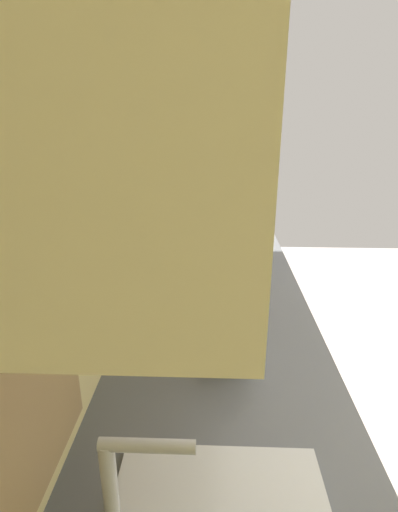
{
  "coord_description": "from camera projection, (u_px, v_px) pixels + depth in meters",
  "views": [
    {
      "loc": [
        -1.62,
        1.2,
        1.6
      ],
      "look_at": [
        -0.55,
        1.24,
        1.2
      ],
      "focal_mm": 27.78,
      "sensor_mm": 36.0,
      "label": 1
    }
  ],
  "objects": [
    {
      "name": "microwave",
      "position": [
        214.0,
        226.0,
        1.96
      ],
      "size": [
        0.51,
        0.4,
        0.27
      ],
      "color": "white",
      "rests_on": "counter_run"
    },
    {
      "name": "bowl",
      "position": [
        227.0,
        295.0,
        1.48
      ],
      "size": [
        0.17,
        0.17,
        0.05
      ],
      "color": "#D84C47",
      "rests_on": "counter_run"
    },
    {
      "name": "counter_run",
      "position": [
        216.0,
        418.0,
        1.55
      ],
      "size": [
        2.94,
        0.67,
        0.91
      ],
      "color": "beige",
      "rests_on": "ground_plane"
    },
    {
      "name": "kettle",
      "position": [
        231.0,
        337.0,
        1.12
      ],
      "size": [
        0.19,
        0.14,
        0.18
      ],
      "color": "#B7BABF",
      "rests_on": "counter_run"
    },
    {
      "name": "wall_back",
      "position": [
        126.0,
        166.0,
        1.6
      ],
      "size": [
        3.85,
        0.12,
        2.75
      ],
      "primitive_type": "cube",
      "color": "#DCCB85",
      "rests_on": "ground_plane"
    },
    {
      "name": "upper_cabinets",
      "position": [
        166.0,
        16.0,
        1.07
      ],
      "size": [
        2.1,
        0.33,
        0.74
      ],
      "color": "beige"
    },
    {
      "name": "oven_range",
      "position": [
        215.0,
        257.0,
        3.19
      ],
      "size": [
        0.59,
        0.64,
        1.09
      ],
      "color": "black",
      "rests_on": "ground_plane"
    }
  ]
}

